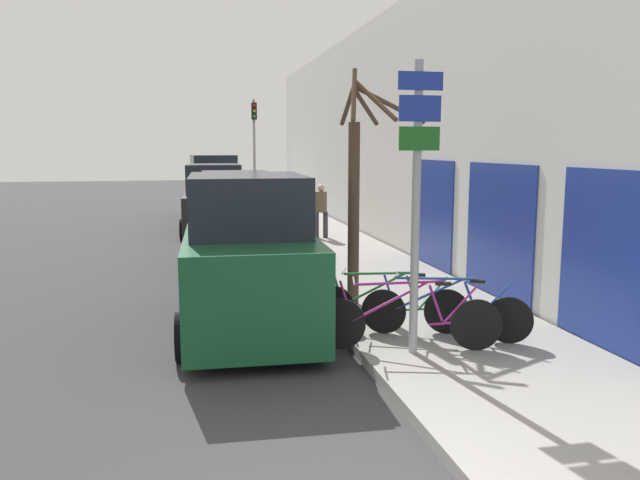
{
  "coord_description": "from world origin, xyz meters",
  "views": [
    {
      "loc": [
        -1.17,
        -4.13,
        2.82
      ],
      "look_at": [
        0.97,
        5.88,
        1.29
      ],
      "focal_mm": 35.0,
      "sensor_mm": 36.0,
      "label": 1
    }
  ],
  "objects_px": {
    "parked_car_0": "(248,259)",
    "street_tree": "(357,190)",
    "traffic_light": "(254,142)",
    "parked_car_3": "(214,189)",
    "bicycle_0": "(408,320)",
    "parked_car_2": "(215,203)",
    "signpost": "(417,194)",
    "parked_car_1": "(237,224)",
    "bicycle_2": "(389,305)",
    "pedestrian_near": "(321,207)",
    "bicycle_1": "(445,312)"
  },
  "relations": [
    {
      "from": "parked_car_0",
      "to": "street_tree",
      "type": "xyz_separation_m",
      "value": [
        1.9,
        0.56,
        1.01
      ]
    },
    {
      "from": "traffic_light",
      "to": "parked_car_3",
      "type": "bearing_deg",
      "value": 145.41
    },
    {
      "from": "bicycle_0",
      "to": "traffic_light",
      "type": "distance_m",
      "value": 17.2
    },
    {
      "from": "parked_car_2",
      "to": "parked_car_3",
      "type": "xyz_separation_m",
      "value": [
        0.19,
        5.13,
        0.09
      ]
    },
    {
      "from": "bicycle_0",
      "to": "traffic_light",
      "type": "height_order",
      "value": "traffic_light"
    },
    {
      "from": "bicycle_0",
      "to": "traffic_light",
      "type": "bearing_deg",
      "value": 13.93
    },
    {
      "from": "signpost",
      "to": "street_tree",
      "type": "relative_size",
      "value": 0.95
    },
    {
      "from": "bicycle_0",
      "to": "parked_car_1",
      "type": "xyz_separation_m",
      "value": [
        -1.67,
        7.25,
        0.46
      ]
    },
    {
      "from": "signpost",
      "to": "bicycle_0",
      "type": "xyz_separation_m",
      "value": [
        -0.04,
        0.11,
        -1.67
      ]
    },
    {
      "from": "parked_car_3",
      "to": "street_tree",
      "type": "distance_m",
      "value": 15.7
    },
    {
      "from": "bicycle_2",
      "to": "parked_car_2",
      "type": "bearing_deg",
      "value": 29.66
    },
    {
      "from": "signpost",
      "to": "pedestrian_near",
      "type": "distance_m",
      "value": 10.61
    },
    {
      "from": "bicycle_1",
      "to": "pedestrian_near",
      "type": "height_order",
      "value": "pedestrian_near"
    },
    {
      "from": "street_tree",
      "to": "bicycle_1",
      "type": "bearing_deg",
      "value": -72.02
    },
    {
      "from": "bicycle_0",
      "to": "street_tree",
      "type": "height_order",
      "value": "street_tree"
    },
    {
      "from": "parked_car_2",
      "to": "pedestrian_near",
      "type": "relative_size",
      "value": 2.89
    },
    {
      "from": "bicycle_2",
      "to": "parked_car_1",
      "type": "height_order",
      "value": "parked_car_1"
    },
    {
      "from": "parked_car_0",
      "to": "parked_car_2",
      "type": "xyz_separation_m",
      "value": [
        -0.01,
        11.01,
        -0.07
      ]
    },
    {
      "from": "parked_car_2",
      "to": "street_tree",
      "type": "distance_m",
      "value": 10.67
    },
    {
      "from": "parked_car_3",
      "to": "pedestrian_near",
      "type": "distance_m",
      "value": 8.21
    },
    {
      "from": "parked_car_2",
      "to": "parked_car_3",
      "type": "bearing_deg",
      "value": 90.72
    },
    {
      "from": "bicycle_0",
      "to": "bicycle_2",
      "type": "height_order",
      "value": "bicycle_0"
    },
    {
      "from": "parked_car_0",
      "to": "signpost",
      "type": "bearing_deg",
      "value": -44.69
    },
    {
      "from": "parked_car_0",
      "to": "traffic_light",
      "type": "xyz_separation_m",
      "value": [
        1.75,
        15.05,
        1.93
      ]
    },
    {
      "from": "bicycle_2",
      "to": "parked_car_3",
      "type": "distance_m",
      "value": 17.34
    },
    {
      "from": "signpost",
      "to": "parked_car_2",
      "type": "distance_m",
      "value": 13.29
    },
    {
      "from": "parked_car_0",
      "to": "bicycle_2",
      "type": "bearing_deg",
      "value": -27.55
    },
    {
      "from": "parked_car_3",
      "to": "parked_car_0",
      "type": "bearing_deg",
      "value": -93.81
    },
    {
      "from": "bicycle_2",
      "to": "parked_car_0",
      "type": "relative_size",
      "value": 0.46
    },
    {
      "from": "parked_car_1",
      "to": "parked_car_2",
      "type": "xyz_separation_m",
      "value": [
        -0.26,
        5.73,
        0.02
      ]
    },
    {
      "from": "parked_car_1",
      "to": "parked_car_3",
      "type": "height_order",
      "value": "parked_car_3"
    },
    {
      "from": "bicycle_0",
      "to": "bicycle_1",
      "type": "xyz_separation_m",
      "value": [
        0.68,
        0.37,
        -0.02
      ]
    },
    {
      "from": "bicycle_1",
      "to": "parked_car_2",
      "type": "xyz_separation_m",
      "value": [
        -2.62,
        12.6,
        0.5
      ]
    },
    {
      "from": "parked_car_3",
      "to": "bicycle_2",
      "type": "bearing_deg",
      "value": -87.33
    },
    {
      "from": "street_tree",
      "to": "parked_car_0",
      "type": "bearing_deg",
      "value": -163.6
    },
    {
      "from": "bicycle_1",
      "to": "traffic_light",
      "type": "xyz_separation_m",
      "value": [
        -0.85,
        16.64,
        2.5
      ]
    },
    {
      "from": "bicycle_1",
      "to": "street_tree",
      "type": "bearing_deg",
      "value": 45.5
    },
    {
      "from": "bicycle_2",
      "to": "pedestrian_near",
      "type": "relative_size",
      "value": 1.37
    },
    {
      "from": "bicycle_0",
      "to": "parked_car_2",
      "type": "bearing_deg",
      "value": 21.84
    },
    {
      "from": "parked_car_2",
      "to": "pedestrian_near",
      "type": "height_order",
      "value": "parked_car_2"
    },
    {
      "from": "parked_car_1",
      "to": "bicycle_2",
      "type": "bearing_deg",
      "value": -74.88
    },
    {
      "from": "bicycle_1",
      "to": "pedestrian_near",
      "type": "relative_size",
      "value": 1.34
    },
    {
      "from": "bicycle_2",
      "to": "bicycle_0",
      "type": "bearing_deg",
      "value": -161.06
    },
    {
      "from": "parked_car_0",
      "to": "bicycle_1",
      "type": "bearing_deg",
      "value": -29.44
    },
    {
      "from": "bicycle_1",
      "to": "parked_car_1",
      "type": "distance_m",
      "value": 7.28
    },
    {
      "from": "bicycle_0",
      "to": "traffic_light",
      "type": "relative_size",
      "value": 0.54
    },
    {
      "from": "parked_car_2",
      "to": "street_tree",
      "type": "height_order",
      "value": "street_tree"
    },
    {
      "from": "bicycle_1",
      "to": "bicycle_0",
      "type": "bearing_deg",
      "value": 146.27
    },
    {
      "from": "bicycle_1",
      "to": "parked_car_0",
      "type": "xyz_separation_m",
      "value": [
        -2.6,
        1.6,
        0.56
      ]
    },
    {
      "from": "bicycle_0",
      "to": "pedestrian_near",
      "type": "bearing_deg",
      "value": 7.52
    }
  ]
}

